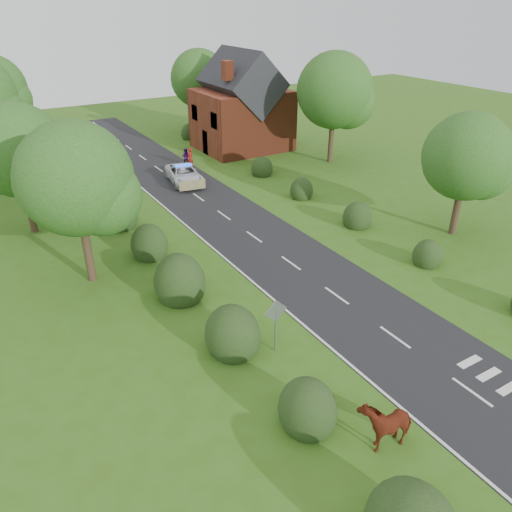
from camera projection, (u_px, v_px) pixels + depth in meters
ground at (395, 337)px, 21.93m from camera, size 120.00×120.00×0.00m
road at (231, 220)px, 33.27m from camera, size 6.00×70.00×0.02m
road_markings at (224, 237)px, 30.96m from camera, size 4.96×70.00×0.01m
hedgerow_left at (156, 253)px, 27.43m from camera, size 2.75×50.41×3.00m
hedgerow_right at (345, 212)px, 33.19m from camera, size 2.10×45.78×2.10m
tree_left_a at (82, 183)px, 23.93m from camera, size 5.74×5.60×8.38m
tree_left_b at (22, 154)px, 29.43m from camera, size 5.74×5.60×8.07m
tree_right_a at (471, 160)px, 29.33m from camera, size 5.33×5.20×7.56m
tree_right_b at (338, 94)px, 42.26m from camera, size 6.56×6.40×9.40m
tree_right_c at (202, 81)px, 52.34m from camera, size 6.15×6.00×8.58m
road_sign at (276, 318)px, 20.38m from camera, size 1.06×0.08×2.53m
house at (242, 109)px, 47.23m from camera, size 8.00×7.40×9.17m
cow at (385, 424)px, 16.56m from camera, size 2.15×1.26×1.47m
police_van at (184, 174)px, 39.67m from camera, size 3.02×5.24×1.51m
pedestrian_red at (190, 158)px, 43.19m from camera, size 0.73×0.62×1.69m
pedestrian_purple at (186, 157)px, 43.63m from camera, size 0.97×0.96×1.58m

